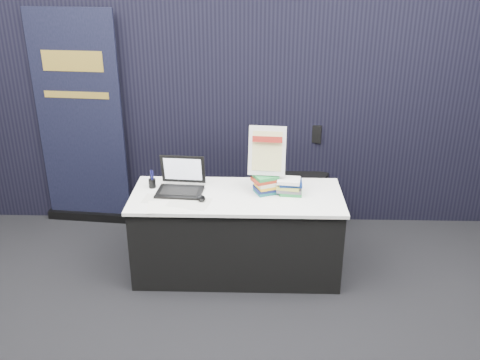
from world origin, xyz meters
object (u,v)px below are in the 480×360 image
object	(u,v)px
laptop	(180,184)
info_sign	(267,151)
stacking_chair	(299,173)
book_stack_tall	(266,184)
display_table	(237,233)
book_stack_short	(290,186)
pullup_banner	(82,133)

from	to	relation	value
laptop	info_sign	world-z (taller)	info_sign
stacking_chair	book_stack_tall	bearing A→B (deg)	-89.90
display_table	stacking_chair	world-z (taller)	stacking_chair
display_table	book_stack_tall	distance (m)	0.52
book_stack_short	stacking_chair	bearing A→B (deg)	79.87
book_stack_tall	stacking_chair	xyz separation A→B (m)	(0.35, 0.85, -0.25)
display_table	stacking_chair	distance (m)	1.10
pullup_banner	stacking_chair	distance (m)	2.23
display_table	pullup_banner	distance (m)	1.95
laptop	info_sign	xyz separation A→B (m)	(0.74, 0.01, 0.30)
pullup_banner	stacking_chair	xyz separation A→B (m)	(2.20, -0.06, -0.38)
pullup_banner	book_stack_tall	bearing A→B (deg)	-20.44
stacking_chair	book_stack_short	bearing A→B (deg)	-77.35
book_stack_short	info_sign	distance (m)	0.36
book_stack_tall	pullup_banner	bearing A→B (deg)	153.94
book_stack_tall	book_stack_short	xyz separation A→B (m)	(0.20, -0.02, -0.01)
display_table	pullup_banner	bearing A→B (deg)	149.26
display_table	book_stack_short	world-z (taller)	book_stack_short
laptop	display_table	bearing A→B (deg)	-3.32
display_table	info_sign	distance (m)	0.79
book_stack_tall	info_sign	bearing A→B (deg)	90.00
laptop	pullup_banner	size ratio (longest dim) A/B	0.19
pullup_banner	display_table	bearing A→B (deg)	-25.12
stacking_chair	display_table	bearing A→B (deg)	-101.40
laptop	pullup_banner	xyz separation A→B (m)	(-1.10, 0.88, 0.15)
book_stack_tall	pullup_banner	xyz separation A→B (m)	(-1.84, 0.90, 0.14)
book_stack_tall	pullup_banner	distance (m)	2.06
laptop	book_stack_tall	xyz separation A→B (m)	(0.74, -0.02, 0.01)
book_stack_short	info_sign	bearing A→B (deg)	166.67
display_table	pullup_banner	size ratio (longest dim) A/B	0.82
book_stack_short	laptop	bearing A→B (deg)	177.71
book_stack_short	book_stack_tall	bearing A→B (deg)	175.23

